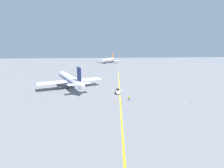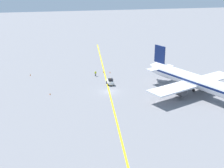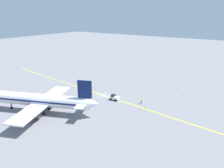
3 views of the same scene
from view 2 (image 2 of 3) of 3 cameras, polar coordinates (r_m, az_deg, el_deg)
ground_plane at (r=83.69m, az=-0.52°, el=-1.42°), size 400.00×400.00×0.00m
apron_yellow_centreline at (r=83.69m, az=-0.52°, el=-1.42°), size 14.72×119.19×0.01m
airplane_at_gate at (r=83.26m, az=14.97°, el=0.50°), size 27.85×33.93×10.60m
baggage_tug_white at (r=88.78m, az=-0.34°, el=0.44°), size 1.80×3.03×2.11m
ground_crew_worker at (r=96.50m, az=-3.03°, el=1.98°), size 0.58×0.22×1.68m
traffic_cone_near_nose at (r=83.10m, az=-11.26°, el=-1.76°), size 0.32×0.32×0.55m
traffic_cone_mid_apron at (r=100.27m, az=-14.71°, el=1.65°), size 0.32×0.32×0.55m
traffic_cone_by_wingtip at (r=99.57m, az=-0.38°, el=2.17°), size 0.32×0.32×0.55m
traffic_cone_far_edge at (r=99.83m, az=-1.54°, el=2.21°), size 0.32×0.32×0.55m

